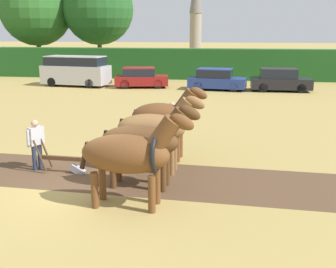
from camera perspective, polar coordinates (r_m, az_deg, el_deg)
name	(u,v)px	position (r m, az deg, el deg)	size (l,w,h in m)	color
ground_plane	(82,188)	(11.88, -11.56, -7.16)	(240.00, 240.00, 0.00)	#A88E4C
plowed_furrow_strip	(37,170)	(13.62, -17.34, -4.73)	(23.16, 2.89, 0.01)	brown
hedgerow	(184,64)	(36.73, 2.25, 9.50)	(68.46, 1.86, 2.56)	#1E511E
tree_far_left	(36,9)	(45.32, -17.44, 15.80)	(7.10, 7.10, 9.60)	brown
tree_left	(98,9)	(43.43, -9.43, 16.32)	(6.87, 6.87, 9.47)	brown
church_spire	(196,7)	(79.03, 3.80, 16.83)	(2.34, 2.34, 15.22)	gray
draft_horse_lead_left	(130,154)	(10.11, -5.16, -2.66)	(2.91, 1.10, 2.45)	brown
draft_horse_lead_right	(144,141)	(11.35, -3.28, -0.94)	(2.88, 1.02, 2.40)	#513319
draft_horse_trail_left	(155,128)	(12.59, -1.79, 0.79)	(2.80, 1.02, 2.44)	brown
draft_horse_trail_right	(164,117)	(13.84, -0.58, 2.32)	(2.66, 1.07, 2.51)	brown
plow	(65,163)	(13.11, -13.76, -3.79)	(1.56, 0.48, 1.13)	#4C331E
farmer_at_plow	(36,141)	(13.49, -17.44, -0.95)	(0.39, 0.58, 1.57)	#28334C
farmer_beside_team	(172,121)	(15.41, 0.54, 1.81)	(0.45, 0.55, 1.66)	#28334C
parked_van	(76,71)	(32.68, -12.39, 8.37)	(5.20, 2.63, 2.24)	#BCBCC1
parked_car_left	(141,78)	(31.28, -3.72, 7.62)	(4.13, 2.54, 1.47)	maroon
parked_car_center_left	(217,80)	(30.16, 6.59, 7.33)	(4.17, 2.23, 1.50)	navy
parked_car_center	(280,80)	(30.38, 14.93, 7.05)	(4.09, 1.89, 1.56)	black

